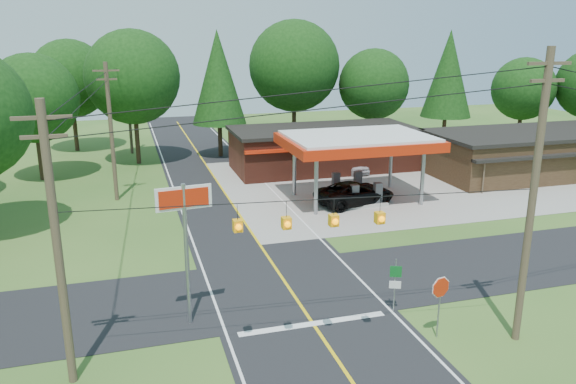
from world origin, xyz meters
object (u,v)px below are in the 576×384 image
object	(u,v)px
big_stop_sign	(185,223)
sedan_car	(352,164)
suv_car	(355,193)
gas_canopy	(358,143)
octagonal_stop_sign	(440,292)

from	to	relation	value
big_stop_sign	sedan_car	bearing A→B (deg)	53.54
big_stop_sign	suv_car	bearing A→B (deg)	46.07
gas_canopy	sedan_car	bearing A→B (deg)	69.44
suv_car	sedan_car	xyz separation A→B (m)	(3.50, 8.99, -0.11)
octagonal_stop_sign	sedan_car	bearing A→B (deg)	74.48
gas_canopy	big_stop_sign	size ratio (longest dim) A/B	1.72
sedan_car	big_stop_sign	world-z (taller)	big_stop_sign
gas_canopy	suv_car	distance (m)	3.62
big_stop_sign	octagonal_stop_sign	bearing A→B (deg)	-22.86
suv_car	sedan_car	distance (m)	9.65
sedan_car	big_stop_sign	distance (m)	28.86
big_stop_sign	octagonal_stop_sign	size ratio (longest dim) A/B	2.30
suv_car	big_stop_sign	distance (m)	19.80
gas_canopy	big_stop_sign	distance (m)	20.53
big_stop_sign	octagonal_stop_sign	world-z (taller)	big_stop_sign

